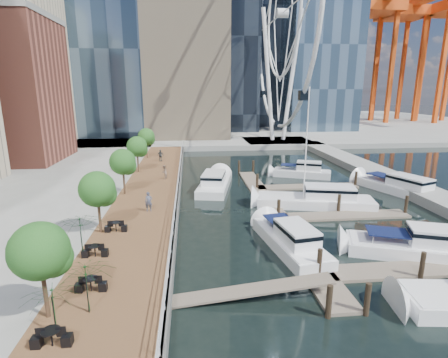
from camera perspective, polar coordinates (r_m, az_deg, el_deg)
name	(u,v)px	position (r m, az deg, el deg)	size (l,w,h in m)	color
ground	(264,263)	(24.02, 6.54, -13.46)	(520.00, 520.00, 0.00)	black
boardwalk	(150,195)	(37.55, -11.96, -2.57)	(6.00, 60.00, 1.00)	brown
seawall	(179,194)	(37.33, -7.38, -2.47)	(0.25, 60.00, 1.00)	#595954
land_far	(203,123)	(123.33, -3.48, 9.16)	(200.00, 114.00, 1.00)	gray
breakwater	(386,177)	(48.85, 24.93, 0.26)	(4.00, 60.00, 1.00)	gray
pier	(278,142)	(75.89, 8.74, 5.93)	(14.00, 12.00, 1.00)	gray
railing	(178,185)	(37.06, -7.58, -0.96)	(0.10, 60.00, 1.05)	white
floating_docks	(324,205)	(34.92, 16.01, -4.11)	(16.00, 34.00, 2.60)	#6D6051
ferris_wheel	(282,14)	(76.60, 9.52, 25.10)	(5.80, 45.60, 47.80)	white
port_cranes	(404,64)	(137.41, 27.35, 16.33)	(40.00, 52.00, 38.00)	#D84C14
street_trees	(123,162)	(36.06, -16.22, 2.69)	(2.60, 42.60, 4.60)	#3F2B1C
cafe_tables	(93,266)	(21.89, -20.59, -13.19)	(2.50, 13.70, 0.74)	black
yacht_foreground	(420,256)	(28.27, 29.30, -10.89)	(2.84, 10.58, 2.15)	white
pedestrian_near	(149,202)	(30.81, -12.20, -3.64)	(0.62, 0.41, 1.71)	#44485B
pedestrian_mid	(164,172)	(41.83, -9.75, 1.11)	(0.79, 0.62, 1.63)	#886D5E
pedestrian_far	(161,155)	(52.58, -10.31, 3.80)	(1.03, 0.43, 1.76)	#31383D
moored_yachts	(317,207)	(35.81, 14.98, -4.41)	(26.47, 34.09, 11.50)	white
cafe_seating	(77,266)	(20.13, -22.80, -13.02)	(4.95, 10.24, 2.76)	#103C14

